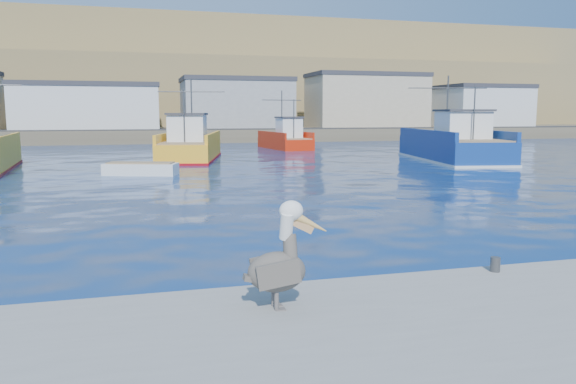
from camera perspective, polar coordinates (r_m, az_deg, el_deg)
The scene contains 9 objects.
ground at distance 14.15m, azimuth 1.87°, elevation -7.22°, with size 260.00×260.00×0.00m, color navy.
dock_bollards at distance 11.12m, azimuth 10.07°, elevation -8.11°, with size 36.20×0.20×0.30m.
far_shore at distance 122.43m, azimuth -13.48°, elevation 10.25°, with size 200.00×81.00×24.00m.
trawler_yellow_b at distance 45.86m, azimuth -9.90°, elevation 4.55°, with size 6.42×12.09×6.54m.
trawler_blue at distance 46.37m, azimuth 16.44°, elevation 4.52°, with size 7.09×14.21×6.81m.
boat_orange at distance 59.27m, azimuth -0.24°, elevation 5.41°, with size 4.43×8.78×6.10m.
skiff_mid at distance 35.16m, azimuth -14.72°, elevation 2.17°, with size 4.60×2.82×0.94m.
skiff_far at distance 60.80m, azimuth 18.85°, elevation 4.33°, with size 3.86×3.66×0.86m.
pelican at distance 9.33m, azimuth -0.84°, elevation -7.19°, with size 1.46×0.61×1.80m.
Camera 1 is at (-4.01, -13.05, 3.71)m, focal length 35.00 mm.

